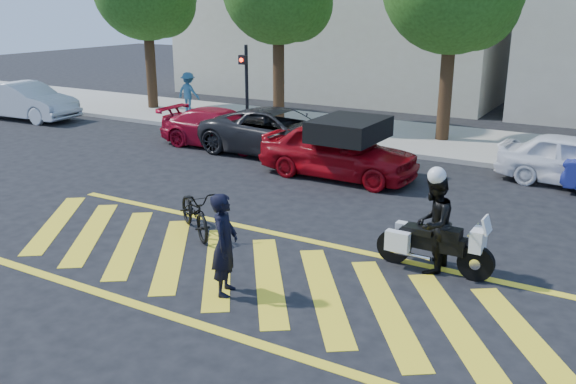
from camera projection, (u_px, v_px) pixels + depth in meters
The scene contains 13 objects.
ground at pixel (245, 272), 10.95m from camera, with size 90.00×90.00×0.00m, color black.
sidewalk at pixel (442, 141), 20.82m from camera, with size 60.00×5.00×0.15m, color #9E998E.
crosswalk at pixel (243, 272), 10.96m from camera, with size 12.33×4.00×0.01m.
signal_pole at pixel (246, 82), 21.52m from camera, with size 0.28×0.43×3.20m.
officer_bike at pixel (225, 245), 9.91m from camera, with size 0.63×0.42×1.74m, color black.
bicycle at pixel (195, 211), 12.66m from camera, with size 0.65×1.86×0.98m, color black.
police_motorcycle at pixel (432, 244), 10.88m from camera, with size 2.15×0.68×0.95m.
officer_moto at pixel (433, 224), 10.77m from camera, with size 0.87×0.68×1.79m, color black.
red_convertible at pixel (338, 151), 16.63m from camera, with size 1.77×4.40×1.50m, color #99070F.
parked_far_left at pixel (26, 101), 24.83m from camera, with size 1.59×4.55×1.50m, color silver.
parked_left at pixel (221, 128), 20.16m from camera, with size 1.75×4.30×1.25m, color maroon.
parked_mid_left at pixel (280, 133), 19.04m from camera, with size 2.40×5.21×1.45m, color black.
pedestrian_left at pixel (188, 92), 25.75m from camera, with size 1.06×0.61×1.65m, color #2C5A7A.
Camera 1 is at (5.70, -8.26, 4.66)m, focal length 38.00 mm.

